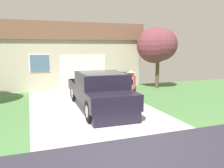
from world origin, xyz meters
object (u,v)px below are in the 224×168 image
object	(u,v)px
wheeled_trash_bin	(127,79)
house_with_garage	(55,54)
pickup_truck	(100,93)
handbag	(137,106)
neighbor_tree	(157,44)
person_with_hat	(131,85)

from	to	relation	value
wheeled_trash_bin	house_with_garage	bearing A→B (deg)	135.58
pickup_truck	wheeled_trash_bin	distance (m)	5.47
handbag	neighbor_tree	bearing A→B (deg)	51.40
person_with_hat	wheeled_trash_bin	world-z (taller)	person_with_hat
pickup_truck	neighbor_tree	bearing A→B (deg)	-140.94
pickup_truck	wheeled_trash_bin	xyz separation A→B (m)	(3.21, 4.42, -0.16)
house_with_garage	neighbor_tree	distance (m)	7.53
person_with_hat	neighbor_tree	distance (m)	5.63
neighbor_tree	wheeled_trash_bin	distance (m)	2.92
pickup_truck	person_with_hat	size ratio (longest dim) A/B	3.35
person_with_hat	neighbor_tree	size ratio (longest dim) A/B	0.43
neighbor_tree	wheeled_trash_bin	world-z (taller)	neighbor_tree
person_with_hat	handbag	size ratio (longest dim) A/B	4.11
neighbor_tree	house_with_garage	bearing A→B (deg)	141.35
neighbor_tree	wheeled_trash_bin	bearing A→B (deg)	159.72
handbag	house_with_garage	xyz separation A→B (m)	(-2.46, 8.93, 2.00)
person_with_hat	house_with_garage	bearing A→B (deg)	-87.79
house_with_garage	person_with_hat	bearing A→B (deg)	-75.13
person_with_hat	wheeled_trash_bin	bearing A→B (deg)	-124.46
wheeled_trash_bin	person_with_hat	bearing A→B (deg)	-111.80
person_with_hat	pickup_truck	bearing A→B (deg)	-19.52
pickup_truck	person_with_hat	world-z (taller)	person_with_hat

